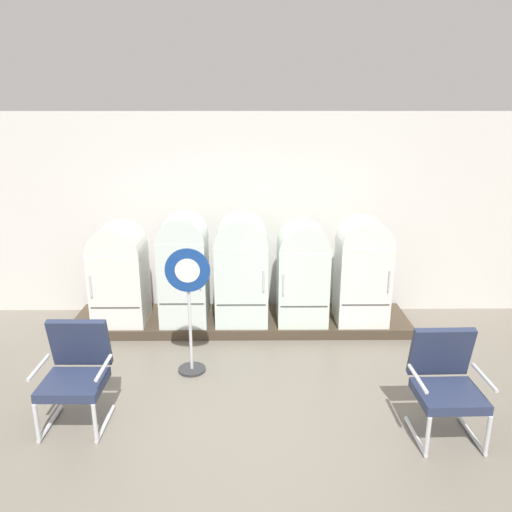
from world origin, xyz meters
name	(u,v)px	position (x,y,z in m)	size (l,w,h in m)	color
ground	(234,482)	(0.00, 0.00, -0.03)	(12.00, 10.00, 0.05)	slate
back_wall	(241,214)	(0.00, 3.66, 1.47)	(11.76, 0.12, 2.91)	silver
display_plinth	(241,321)	(0.00, 3.02, 0.07)	(4.66, 0.95, 0.14)	#45382A
refrigerator_0	(119,272)	(-1.63, 2.91, 0.85)	(0.69, 0.66, 1.36)	white
refrigerator_1	(184,266)	(-0.76, 2.91, 0.93)	(0.63, 0.68, 1.49)	silver
refrigerator_2	(242,267)	(0.01, 2.92, 0.91)	(0.70, 0.69, 1.47)	silver
refrigerator_3	(302,270)	(0.83, 2.92, 0.86)	(0.67, 0.68, 1.38)	silver
refrigerator_4	(363,268)	(1.64, 2.88, 0.90)	(0.68, 0.61, 1.45)	white
armchair_left	(76,369)	(-1.55, 0.85, 0.55)	(0.65, 0.65, 1.01)	silver
armchair_right	(446,379)	(1.95, 0.64, 0.55)	(0.66, 0.66, 1.01)	silver
sign_stand	(189,310)	(-0.55, 1.76, 0.78)	(0.50, 0.32, 1.50)	#2D2D30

